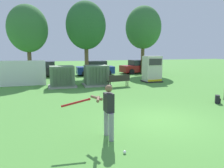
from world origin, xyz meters
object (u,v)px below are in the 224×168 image
parked_car_leftmost (44,69)px  backpack (218,99)px  transformer_mid_west (96,76)px  parked_car_left_of_center (96,68)px  transformer_west (62,77)px  park_bench (119,80)px  generator_enclosure (152,69)px  parked_car_right_of_center (138,67)px  sports_ball (125,152)px  batter (107,109)px

parked_car_leftmost → backpack: bearing=-58.6°
transformer_mid_west → parked_car_left_of_center: 7.01m
transformer_west → backpack: 10.70m
transformer_west → park_bench: 4.38m
transformer_mid_west → generator_enclosure: bearing=4.9°
transformer_mid_west → park_bench: size_ratio=1.14×
transformer_mid_west → generator_enclosure: generator_enclosure is taller
generator_enclosure → backpack: size_ratio=5.23×
transformer_west → park_bench: bearing=-15.6°
parked_car_leftmost → parked_car_right_of_center: same height
park_bench → sports_ball: 10.55m
transformer_mid_west → backpack: bearing=-56.7°
parked_car_left_of_center → backpack: bearing=-76.5°
sports_ball → parked_car_left_of_center: size_ratio=0.02×
backpack → parked_car_right_of_center: bearing=82.4°
transformer_mid_west → batter: batter is taller
transformer_mid_west → generator_enclosure: (5.18, 0.45, 0.35)m
park_bench → backpack: park_bench is taller
transformer_west → parked_car_right_of_center: same height
generator_enclosure → park_bench: 4.01m
backpack → generator_enclosure: bearing=88.1°
parked_car_leftmost → parked_car_left_of_center: (5.59, -0.48, 0.00)m
batter → parked_car_right_of_center: 19.44m
generator_enclosure → park_bench: (-3.64, -1.57, -0.60)m
transformer_mid_west → sports_ball: size_ratio=23.33×
transformer_west → parked_car_leftmost: bearing=101.2°
generator_enclosure → parked_car_right_of_center: bearing=76.1°
parked_car_leftmost → parked_car_left_of_center: bearing=-4.9°
generator_enclosure → backpack: (-0.27, -7.93, -0.92)m
parked_car_left_of_center → parked_car_right_of_center: same height
transformer_mid_west → parked_car_leftmost: (-4.12, 7.34, -0.04)m
transformer_mid_west → sports_ball: transformer_mid_west is taller
transformer_west → sports_ball: 11.25m
generator_enclosure → parked_car_leftmost: (-9.30, 6.89, -0.38)m
sports_ball → parked_car_left_of_center: bearing=79.8°
parked_car_left_of_center → transformer_west: bearing=-121.4°
transformer_mid_west → parked_car_leftmost: bearing=119.3°
generator_enclosure → park_bench: bearing=-156.7°
sports_ball → parked_car_leftmost: size_ratio=0.02×
generator_enclosure → parked_car_leftmost: generator_enclosure is taller
parked_car_leftmost → generator_enclosure: bearing=-36.5°
generator_enclosure → sports_ball: generator_enclosure is taller
generator_enclosure → parked_car_right_of_center: generator_enclosure is taller
transformer_mid_west → park_bench: bearing=-36.3°
generator_enclosure → batter: generator_enclosure is taller
backpack → parked_car_leftmost: parked_car_leftmost is taller
parked_car_leftmost → park_bench: bearing=-56.3°
batter → parked_car_leftmost: bearing=97.2°
park_bench → parked_car_left_of_center: 7.98m
backpack → parked_car_leftmost: size_ratio=0.10×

